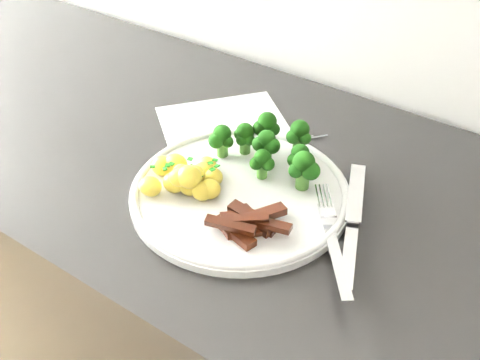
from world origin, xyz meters
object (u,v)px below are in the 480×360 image
object	(u,v)px
broccoli	(273,146)
beef_strips	(250,222)
knife	(351,236)
plate	(240,192)
potatoes	(187,178)
fork	(333,243)
recipe_paper	(234,144)

from	to	relation	value
broccoli	beef_strips	distance (m)	0.14
knife	beef_strips	bearing A→B (deg)	-150.53
plate	potatoes	distance (m)	0.08
broccoli	fork	xyz separation A→B (m)	(0.15, -0.10, -0.03)
recipe_paper	potatoes	bearing A→B (deg)	-83.27
broccoli	knife	xyz separation A→B (m)	(0.16, -0.07, -0.04)
beef_strips	fork	world-z (taller)	beef_strips
potatoes	fork	distance (m)	0.22
broccoli	beef_strips	bearing A→B (deg)	-69.34
potatoes	fork	world-z (taller)	potatoes
broccoli	beef_strips	world-z (taller)	broccoli
recipe_paper	knife	size ratio (longest dim) A/B	1.52
recipe_paper	knife	bearing A→B (deg)	-20.06
recipe_paper	fork	bearing A→B (deg)	-27.38
plate	broccoli	xyz separation A→B (m)	(0.01, 0.07, 0.04)
broccoli	fork	bearing A→B (deg)	-33.02
broccoli	potatoes	size ratio (longest dim) A/B	1.51
recipe_paper	fork	world-z (taller)	fork
fork	knife	distance (m)	0.04
recipe_paper	fork	size ratio (longest dim) A/B	1.96
plate	potatoes	world-z (taller)	potatoes
broccoli	potatoes	bearing A→B (deg)	-122.69
plate	beef_strips	xyz separation A→B (m)	(0.05, -0.06, 0.01)
recipe_paper	plate	size ratio (longest dim) A/B	1.13
potatoes	beef_strips	distance (m)	0.12
recipe_paper	knife	xyz separation A→B (m)	(0.25, -0.09, 0.01)
recipe_paper	knife	world-z (taller)	knife
broccoli	potatoes	distance (m)	0.13
plate	beef_strips	world-z (taller)	beef_strips
recipe_paper	potatoes	xyz separation A→B (m)	(0.02, -0.13, 0.03)
fork	knife	xyz separation A→B (m)	(0.01, 0.03, -0.01)
beef_strips	knife	bearing A→B (deg)	29.47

